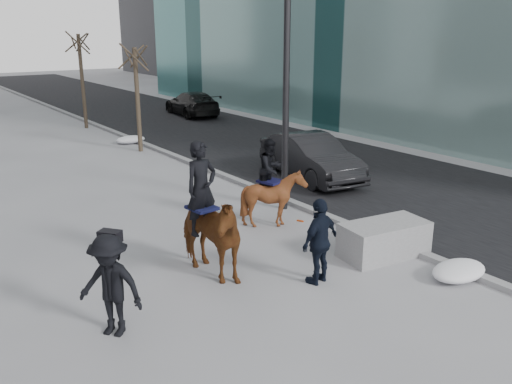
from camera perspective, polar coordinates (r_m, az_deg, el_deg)
ground at (r=11.32m, az=3.58°, el=-8.73°), size 120.00×120.00×0.00m
road at (r=22.93m, az=1.43°, el=4.58°), size 8.00×90.00×0.01m
curb at (r=20.82m, az=-7.42°, el=3.32°), size 0.25×90.00×0.12m
planter at (r=12.41m, az=13.32°, el=-4.87°), size 2.06×1.23×0.78m
car_near at (r=18.26m, az=5.77°, el=3.68°), size 2.29×4.73×1.49m
car_far at (r=32.06m, az=-6.77°, el=9.24°), size 2.50×4.95×1.38m
tree_near at (r=22.63m, az=-12.39°, el=9.96°), size 1.20×1.20×4.63m
tree_far at (r=28.81m, az=-17.85°, el=11.47°), size 1.20×1.20×5.14m
mounted_left at (r=10.93m, az=-5.31°, el=-3.81°), size 1.21×2.25×2.79m
mounted_right at (r=13.75m, az=1.80°, el=0.02°), size 1.49×1.60×2.25m
feeder at (r=10.74m, az=6.74°, el=-5.17°), size 1.09×0.96×1.75m
camera_crew at (r=9.23m, az=-15.08°, el=-9.44°), size 1.21×1.30×1.75m
lamppost at (r=14.54m, az=3.30°, el=17.27°), size 0.25×0.80×9.09m
snow_piles at (r=17.33m, az=-2.03°, el=1.06°), size 1.32×17.45×0.33m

